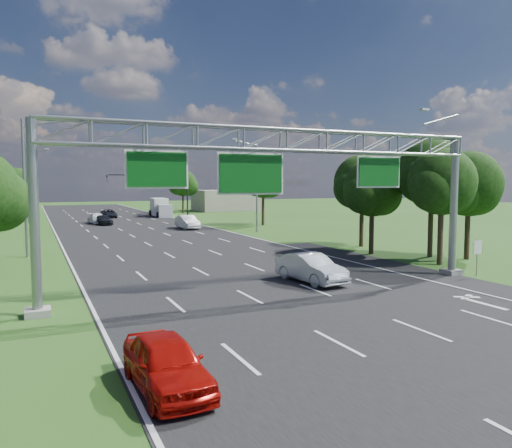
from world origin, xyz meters
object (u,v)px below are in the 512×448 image
sign_gantry (285,153)px  traffic_signal (165,185)px  box_truck (160,208)px  red_coupe (166,363)px  regulatory_sign (477,250)px  silver_sedan (311,268)px

sign_gantry → traffic_signal: bearing=82.3°
sign_gantry → box_truck: 58.70m
red_coupe → regulatory_sign: bearing=19.6°
regulatory_sign → box_truck: size_ratio=0.27×
box_truck → regulatory_sign: bearing=-80.8°
regulatory_sign → red_coupe: (-20.40, -8.28, -0.80)m
regulatory_sign → red_coupe: regulatory_sign is taller
regulatory_sign → silver_sedan: (-9.71, 2.43, -0.73)m
sign_gantry → red_coupe: (-8.33, -9.30, -6.18)m
sign_gantry → silver_sedan: 6.70m
red_coupe → box_truck: bearing=74.2°
sign_gantry → red_coupe: size_ratio=5.64×
traffic_signal → box_truck: (0.41, 4.95, -3.76)m
regulatory_sign → traffic_signal: traffic_signal is taller
sign_gantry → red_coupe: sign_gantry is taller
red_coupe → silver_sedan: silver_sedan is taller
sign_gantry → red_coupe: 13.93m
sign_gantry → box_truck: (7.56, 57.95, -5.49)m
sign_gantry → silver_sedan: size_ratio=4.97×
regulatory_sign → traffic_signal: (-4.92, 54.02, 3.66)m
regulatory_sign → traffic_signal: bearing=95.2°
red_coupe → box_truck: box_truck is taller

